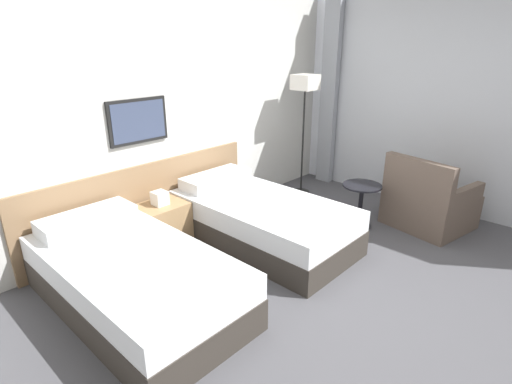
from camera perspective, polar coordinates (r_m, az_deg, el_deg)
The scene contains 9 objects.
ground_plane at distance 3.57m, azimuth 12.03°, elevation -14.15°, with size 16.00×16.00×0.00m, color #47474C.
wall_headboard at distance 4.46m, azimuth -11.65°, elevation 11.14°, with size 10.00×0.10×2.70m.
wall_window at distance 5.31m, azimuth 28.48°, elevation 11.03°, with size 0.21×4.64×2.70m.
bed_near_door at distance 3.40m, azimuth -17.09°, elevation -11.67°, with size 1.01×1.92×0.60m.
bed_near_window at distance 4.22m, azimuth 0.71°, elevation -3.98°, with size 1.01×1.92×0.60m.
nightstand at distance 4.27m, azimuth -13.25°, elevation -4.44°, with size 0.50×0.40×0.59m.
floor_lamp at distance 5.38m, azimuth 7.00°, elevation 13.98°, with size 0.29×0.29×1.61m.
side_table at distance 4.67m, azimuth 14.79°, elevation -0.75°, with size 0.44×0.44×0.51m.
armchair at distance 4.96m, azimuth 23.43°, elevation -1.66°, with size 0.92×0.94×0.85m.
Camera 1 is at (-2.58, -1.42, 2.02)m, focal length 28.00 mm.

